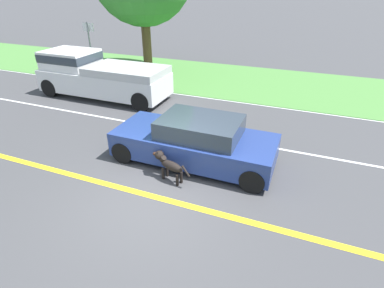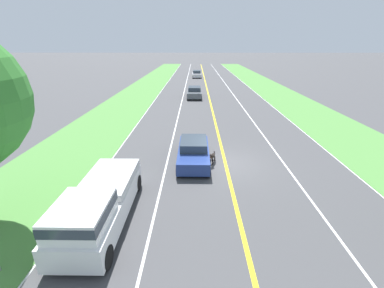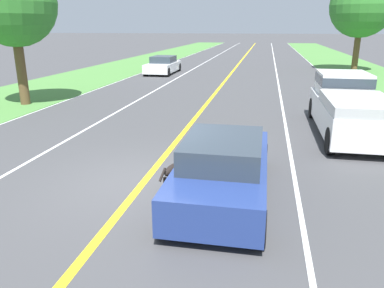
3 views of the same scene
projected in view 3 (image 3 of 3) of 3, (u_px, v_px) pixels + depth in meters
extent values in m
plane|color=#424244|center=(143.00, 183.00, 8.75)|extent=(400.00, 400.00, 0.00)
cube|color=yellow|center=(143.00, 183.00, 8.75)|extent=(0.18, 160.00, 0.01)
cube|color=white|center=(297.00, 195.00, 8.11)|extent=(0.10, 160.00, 0.01)
cube|color=white|center=(10.00, 172.00, 9.39)|extent=(0.10, 160.00, 0.01)
cube|color=navy|center=(223.00, 173.00, 7.97)|extent=(1.80, 4.50, 0.68)
cube|color=#2D3842|center=(223.00, 149.00, 7.63)|extent=(1.55, 2.16, 0.49)
cylinder|color=black|center=(263.00, 156.00, 9.61)|extent=(0.22, 0.63, 0.63)
cylinder|color=black|center=(259.00, 228.00, 6.16)|extent=(0.22, 0.63, 0.63)
cylinder|color=black|center=(201.00, 152.00, 9.90)|extent=(0.22, 0.63, 0.63)
cylinder|color=black|center=(164.00, 219.00, 6.46)|extent=(0.22, 0.63, 0.63)
ellipsoid|color=black|center=(173.00, 169.00, 8.35)|extent=(0.41, 0.73, 0.24)
cylinder|color=black|center=(182.00, 178.00, 8.61)|extent=(0.08, 0.08, 0.33)
cylinder|color=black|center=(171.00, 186.00, 8.20)|extent=(0.08, 0.08, 0.33)
cylinder|color=black|center=(176.00, 177.00, 8.68)|extent=(0.08, 0.08, 0.33)
cylinder|color=black|center=(165.00, 184.00, 8.27)|extent=(0.08, 0.08, 0.33)
cylinder|color=black|center=(180.00, 161.00, 8.57)|extent=(0.19, 0.23, 0.19)
sphere|color=black|center=(182.00, 157.00, 8.66)|extent=(0.30, 0.30, 0.24)
ellipsoid|color=#331E14|center=(186.00, 155.00, 8.80)|extent=(0.13, 0.14, 0.09)
cone|color=black|center=(185.00, 154.00, 8.59)|extent=(0.09, 0.09, 0.11)
cone|color=black|center=(180.00, 153.00, 8.65)|extent=(0.09, 0.09, 0.11)
cylinder|color=black|center=(162.00, 175.00, 7.95)|extent=(0.13, 0.27, 0.26)
cube|color=silver|center=(349.00, 114.00, 12.53)|extent=(1.97, 5.72, 0.90)
cube|color=silver|center=(343.00, 83.00, 13.83)|extent=(1.73, 2.16, 0.76)
cube|color=#2D3842|center=(343.00, 80.00, 13.80)|extent=(1.75, 2.19, 0.34)
cube|color=beige|center=(359.00, 104.00, 11.22)|extent=(1.93, 3.25, 0.31)
cylinder|color=black|center=(360.00, 110.00, 14.62)|extent=(0.22, 0.78, 0.78)
cylinder|color=black|center=(313.00, 108.00, 14.95)|extent=(0.22, 0.78, 0.78)
cylinder|color=black|center=(331.00, 141.00, 10.61)|extent=(0.22, 0.78, 0.78)
cube|color=white|center=(163.00, 67.00, 29.02)|extent=(1.89, 4.50, 0.65)
cube|color=#2D3842|center=(163.00, 59.00, 29.02)|extent=(1.62, 2.16, 0.49)
cylinder|color=black|center=(145.00, 72.00, 27.52)|extent=(0.22, 0.65, 0.65)
cylinder|color=black|center=(159.00, 67.00, 30.94)|extent=(0.22, 0.65, 0.65)
cylinder|color=black|center=(168.00, 72.00, 27.21)|extent=(0.22, 0.65, 0.65)
cylinder|color=black|center=(179.00, 67.00, 30.63)|extent=(0.22, 0.65, 0.65)
cylinder|color=brown|center=(356.00, 49.00, 30.09)|extent=(0.48, 0.48, 3.48)
sphere|color=#337A2D|center=(362.00, 5.00, 29.09)|extent=(4.90, 4.90, 4.90)
cylinder|color=brown|center=(21.00, 69.00, 17.05)|extent=(0.43, 0.43, 3.26)
sphere|color=#337A2D|center=(12.00, 3.00, 16.19)|extent=(3.77, 3.77, 3.77)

